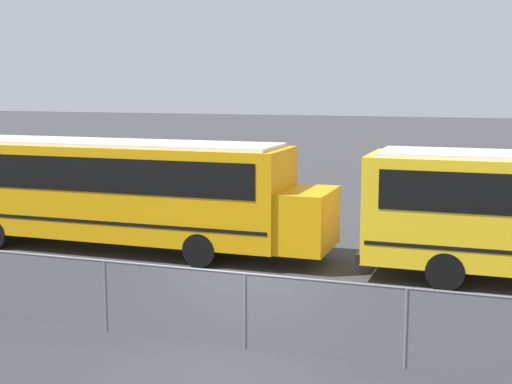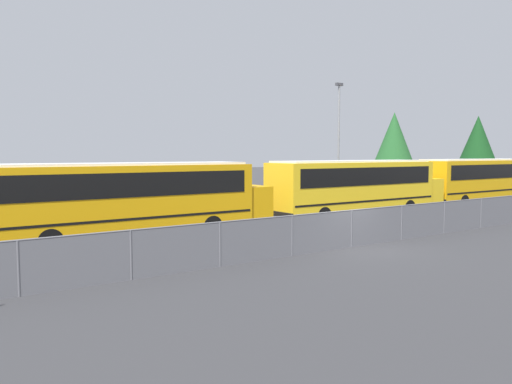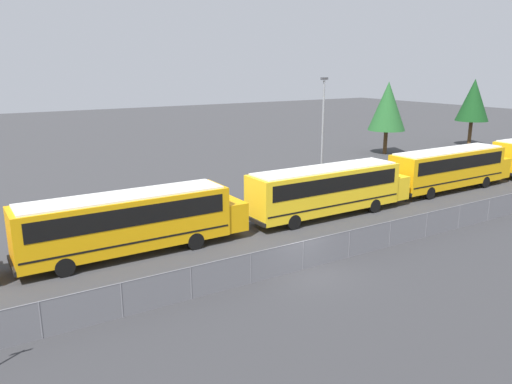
{
  "view_description": "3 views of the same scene",
  "coord_description": "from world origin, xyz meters",
  "px_view_note": "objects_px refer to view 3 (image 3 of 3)",
  "views": [
    {
      "loc": [
        4.42,
        -12.31,
        5.04
      ],
      "look_at": [
        -1.88,
        6.14,
        2.07
      ],
      "focal_mm": 50.0,
      "sensor_mm": 36.0,
      "label": 1
    },
    {
      "loc": [
        -14.28,
        -13.97,
        3.72
      ],
      "look_at": [
        0.48,
        7.36,
        1.72
      ],
      "focal_mm": 35.0,
      "sensor_mm": 36.0,
      "label": 2
    },
    {
      "loc": [
        -14.26,
        -18.25,
        9.82
      ],
      "look_at": [
        1.21,
        6.29,
        2.46
      ],
      "focal_mm": 35.0,
      "sensor_mm": 36.0,
      "label": 3
    }
  ],
  "objects_px": {
    "school_bus_3": "(329,187)",
    "light_pole": "(323,129)",
    "school_bus_2": "(131,219)",
    "tree_0": "(473,100)",
    "tree_1": "(388,106)",
    "school_bus_4": "(450,166)"
  },
  "relations": [
    {
      "from": "school_bus_3",
      "to": "light_pole",
      "type": "xyz_separation_m",
      "value": [
        4.95,
        6.74,
        2.89
      ]
    },
    {
      "from": "light_pole",
      "to": "tree_0",
      "type": "xyz_separation_m",
      "value": [
        30.0,
        7.19,
        0.82
      ]
    },
    {
      "from": "school_bus_4",
      "to": "tree_1",
      "type": "bearing_deg",
      "value": 60.74
    },
    {
      "from": "school_bus_3",
      "to": "school_bus_4",
      "type": "distance_m",
      "value": 13.01
    },
    {
      "from": "light_pole",
      "to": "tree_1",
      "type": "relative_size",
      "value": 1.1
    },
    {
      "from": "tree_1",
      "to": "tree_0",
      "type": "bearing_deg",
      "value": -5.7
    },
    {
      "from": "tree_0",
      "to": "tree_1",
      "type": "distance_m",
      "value": 13.63
    },
    {
      "from": "school_bus_2",
      "to": "tree_0",
      "type": "xyz_separation_m",
      "value": [
        48.44,
        13.81,
        3.71
      ]
    },
    {
      "from": "school_bus_2",
      "to": "school_bus_4",
      "type": "height_order",
      "value": "same"
    },
    {
      "from": "school_bus_3",
      "to": "school_bus_4",
      "type": "relative_size",
      "value": 1.0
    },
    {
      "from": "tree_1",
      "to": "school_bus_2",
      "type": "bearing_deg",
      "value": -156.51
    },
    {
      "from": "school_bus_3",
      "to": "tree_1",
      "type": "bearing_deg",
      "value": 35.54
    },
    {
      "from": "tree_0",
      "to": "school_bus_3",
      "type": "bearing_deg",
      "value": -158.27
    },
    {
      "from": "school_bus_4",
      "to": "school_bus_2",
      "type": "bearing_deg",
      "value": -179.56
    },
    {
      "from": "light_pole",
      "to": "tree_0",
      "type": "relative_size",
      "value": 1.08
    },
    {
      "from": "light_pole",
      "to": "tree_1",
      "type": "distance_m",
      "value": 18.53
    },
    {
      "from": "school_bus_2",
      "to": "school_bus_4",
      "type": "relative_size",
      "value": 1.0
    },
    {
      "from": "school_bus_3",
      "to": "tree_0",
      "type": "height_order",
      "value": "tree_0"
    },
    {
      "from": "school_bus_3",
      "to": "tree_1",
      "type": "xyz_separation_m",
      "value": [
        21.39,
        15.28,
        3.44
      ]
    },
    {
      "from": "school_bus_3",
      "to": "school_bus_4",
      "type": "height_order",
      "value": "same"
    },
    {
      "from": "school_bus_2",
      "to": "tree_1",
      "type": "xyz_separation_m",
      "value": [
        34.88,
        15.16,
        3.44
      ]
    },
    {
      "from": "school_bus_4",
      "to": "tree_0",
      "type": "height_order",
      "value": "tree_0"
    }
  ]
}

